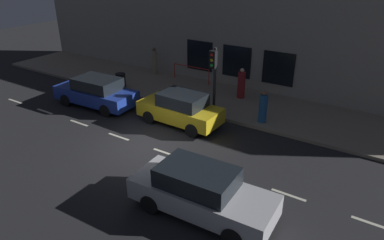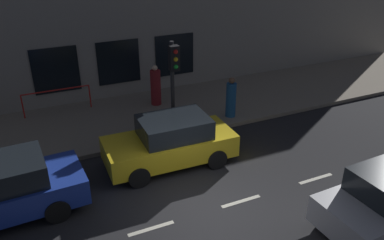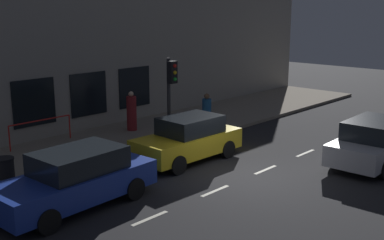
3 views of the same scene
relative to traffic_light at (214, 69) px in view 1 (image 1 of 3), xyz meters
The scene contains 13 objects.
ground_plane 4.98m from the traffic_light, 169.33° to the left, with size 60.00×60.00×0.00m, color #232326.
sidewalk 3.18m from the traffic_light, 22.10° to the left, with size 4.50×32.00×0.15m.
building_facade 4.70m from the traffic_light, 10.07° to the left, with size 0.65×32.00×6.82m.
lane_centre_line 4.91m from the traffic_light, behind, with size 0.12×27.20×0.01m.
traffic_light is the anchor object (origin of this frame).
parked_car_0 7.59m from the traffic_light, 153.25° to the right, with size 1.96×4.60×1.58m.
parked_car_1 6.46m from the traffic_light, 110.95° to the left, with size 2.05×4.61×1.58m.
parked_car_2 2.47m from the traffic_light, 154.08° to the left, with size 1.88×4.05×1.58m.
pedestrian_0 7.47m from the traffic_light, 61.35° to the left, with size 0.34×0.34×1.78m.
pedestrian_1 2.96m from the traffic_light, 81.57° to the right, with size 0.54×0.54×1.59m.
pedestrian_2 3.10m from the traffic_light, ahead, with size 0.47×0.47×1.68m.
trash_bin 6.83m from the traffic_light, 86.67° to the left, with size 0.59×0.59×0.83m.
red_railing 5.22m from the traffic_light, 45.21° to the left, with size 0.05×2.60×0.97m.
Camera 1 is at (-9.88, -8.64, 7.36)m, focal length 32.74 mm.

